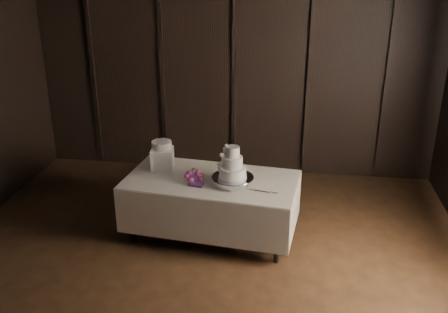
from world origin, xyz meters
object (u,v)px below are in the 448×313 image
cake_stand (233,180)px  wedding_cake (230,166)px  display_table (212,205)px  bouquet (193,176)px  box_pedestal (162,158)px  small_cake (162,145)px

cake_stand → wedding_cake: bearing=-150.3°
display_table → bouquet: 0.45m
display_table → bouquet: (-0.19, -0.09, 0.40)m
box_pedestal → display_table: bearing=-19.8°
wedding_cake → cake_stand: bearing=34.3°
wedding_cake → small_cake: 0.95m
box_pedestal → small_cake: small_cake is taller
wedding_cake → small_cake: size_ratio=1.52×
box_pedestal → wedding_cake: bearing=-21.8°
bouquet → display_table: bearing=23.8°
cake_stand → box_pedestal: 0.97m
cake_stand → box_pedestal: bearing=159.7°
cake_stand → box_pedestal: (-0.91, 0.34, 0.08)m
wedding_cake → small_cake: (-0.88, 0.35, 0.06)m
display_table → small_cake: 0.94m
bouquet → box_pedestal: 0.55m
bouquet → small_cake: small_cake is taller
wedding_cake → box_pedestal: 0.95m
cake_stand → bouquet: 0.46m
wedding_cake → bouquet: 0.47m
wedding_cake → bouquet: (-0.43, 0.03, -0.17)m
cake_stand → small_cake: (-0.91, 0.34, 0.25)m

